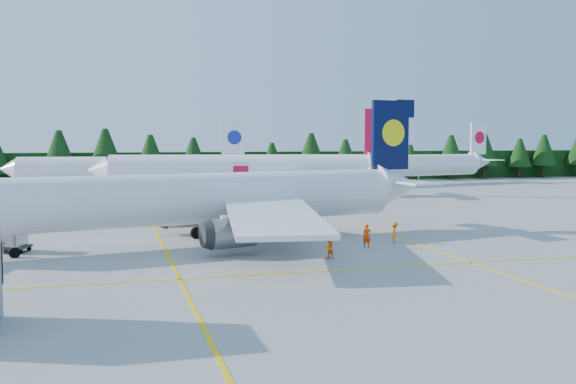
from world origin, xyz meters
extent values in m
plane|color=#A0A09A|center=(0.00, 0.00, 0.00)|extent=(320.00, 320.00, 0.00)
cube|color=yellow|center=(-14.00, 20.00, 0.01)|extent=(0.25, 120.00, 0.01)
cube|color=yellow|center=(6.00, 20.00, 0.01)|extent=(0.25, 120.00, 0.01)
cube|color=yellow|center=(0.00, -6.00, 0.01)|extent=(80.00, 0.25, 0.01)
cube|color=black|center=(0.00, 82.00, 3.00)|extent=(220.00, 4.00, 6.00)
cylinder|color=white|center=(-11.59, 6.76, 3.72)|extent=(35.25, 10.51, 4.13)
cube|color=#060E33|center=(7.18, 10.27, 8.88)|extent=(3.92, 1.08, 6.40)
cube|color=white|center=(-10.16, 15.95, 3.10)|extent=(12.84, 16.55, 1.17)
cylinder|color=gray|center=(-11.67, 12.84, 1.65)|extent=(3.85, 2.78, 2.17)
cube|color=white|center=(-6.93, -1.29, 3.10)|extent=(8.14, 16.15, 1.17)
cylinder|color=gray|center=(-9.47, 1.07, 1.65)|extent=(3.85, 2.78, 2.17)
cylinder|color=gray|center=(-24.69, 4.31, 0.88)|extent=(0.25, 0.25, 1.75)
cylinder|color=white|center=(0.62, 48.60, 4.02)|extent=(38.15, 11.54, 4.47)
cone|color=white|center=(-19.57, 52.47, 4.02)|extent=(3.91, 4.98, 4.47)
cube|color=red|center=(20.92, 44.71, 9.61)|extent=(4.24, 1.18, 6.93)
cube|color=white|center=(5.70, 57.30, 3.35)|extent=(8.74, 17.46, 1.27)
cylinder|color=gray|center=(2.94, 54.76, 1.79)|extent=(4.17, 3.02, 2.35)
cube|color=white|center=(2.13, 38.64, 3.35)|extent=(13.96, 17.91, 1.27)
cylinder|color=gray|center=(0.50, 42.03, 1.79)|extent=(4.17, 3.02, 2.35)
cylinder|color=gray|center=(-13.55, 51.32, 0.95)|extent=(0.27, 0.27, 1.90)
cylinder|color=white|center=(-16.04, 66.27, 3.61)|extent=(34.23, 9.97, 4.01)
cone|color=white|center=(-34.18, 69.53, 3.61)|extent=(3.47, 4.44, 4.01)
cube|color=white|center=(2.20, 62.99, 8.62)|extent=(3.81, 1.02, 6.21)
cylinder|color=gray|center=(-28.78, 68.56, 0.80)|extent=(0.24, 0.24, 1.60)
cylinder|color=white|center=(34.02, 64.30, 3.63)|extent=(34.39, 10.62, 4.03)
cone|color=white|center=(15.84, 60.69, 3.63)|extent=(3.55, 4.50, 4.03)
cube|color=white|center=(52.31, 67.93, 8.67)|extent=(3.82, 1.09, 6.25)
cylinder|color=gray|center=(21.25, 61.77, 0.81)|extent=(0.24, 0.24, 1.61)
cube|color=white|center=(-5.44, 8.62, 1.02)|extent=(2.15, 2.15, 2.05)
cube|color=black|center=(-5.44, 8.62, 1.51)|extent=(1.85, 2.02, 0.88)
cube|color=white|center=(-2.53, 8.30, 1.46)|extent=(3.72, 2.52, 2.53)
cube|color=#353929|center=(-25.14, 6.78, 0.42)|extent=(2.76, 2.42, 0.15)
cube|color=#A2A5A7|center=(-25.14, 6.78, 1.32)|extent=(2.04, 2.01, 1.64)
imported|color=#FF3E05|center=(1.31, 1.49, 0.94)|extent=(0.71, 0.49, 1.88)
imported|color=orange|center=(-3.01, -1.89, 0.79)|extent=(0.86, 0.73, 1.57)
imported|color=#DF6604|center=(4.35, 2.93, 0.88)|extent=(0.77, 0.87, 1.77)
camera|label=1|loc=(-17.84, -44.74, 8.48)|focal=40.00mm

